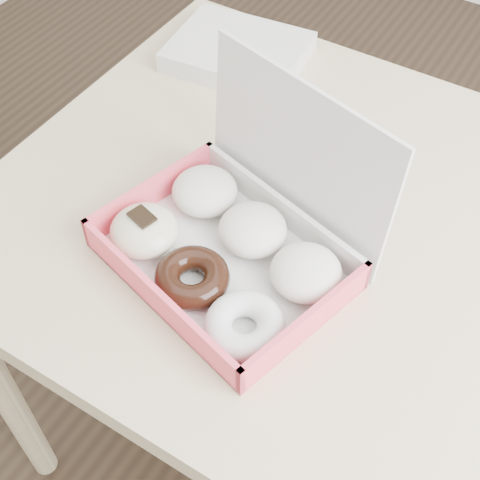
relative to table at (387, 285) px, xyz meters
The scene contains 4 objects.
ground 0.67m from the table, ahead, with size 4.00×4.00×0.00m, color black.
table is the anchor object (origin of this frame).
donut_box 0.26m from the table, 145.85° to the right, with size 0.37×0.33×0.23m.
newspapers 0.50m from the table, 148.24° to the left, with size 0.23×0.18×0.04m, color silver.
Camera 1 is at (0.12, -0.61, 1.47)m, focal length 50.00 mm.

